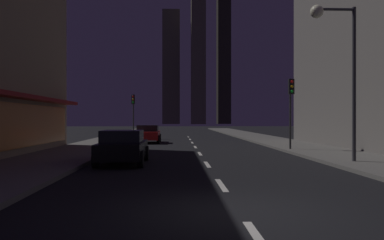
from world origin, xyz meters
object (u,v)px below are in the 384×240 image
(fire_hydrant_far_left, at_px, (107,141))
(traffic_light_near_right, at_px, (291,98))
(car_parked_near, at_px, (123,147))
(car_parked_far, at_px, (148,134))
(street_lamp_right, at_px, (335,45))
(traffic_light_far_left, at_px, (133,106))

(fire_hydrant_far_left, distance_m, traffic_light_near_right, 12.16)
(car_parked_near, bearing_deg, traffic_light_near_right, 34.00)
(car_parked_near, bearing_deg, car_parked_far, 90.00)
(street_lamp_right, bearing_deg, car_parked_far, 119.63)
(car_parked_near, relative_size, car_parked_far, 1.00)
(fire_hydrant_far_left, relative_size, traffic_light_near_right, 0.16)
(car_parked_far, xyz_separation_m, fire_hydrant_far_left, (-2.30, -5.77, -0.29))
(traffic_light_near_right, distance_m, traffic_light_far_left, 19.00)
(car_parked_near, xyz_separation_m, traffic_light_near_right, (9.10, 6.14, 2.45))
(street_lamp_right, bearing_deg, traffic_light_near_right, 88.99)
(car_parked_near, xyz_separation_m, car_parked_far, (0.00, 15.14, 0.00))
(car_parked_far, height_order, fire_hydrant_far_left, car_parked_far)
(traffic_light_near_right, height_order, street_lamp_right, street_lamp_right)
(car_parked_far, bearing_deg, traffic_light_near_right, -44.68)
(car_parked_near, bearing_deg, traffic_light_far_left, 95.02)
(car_parked_near, height_order, street_lamp_right, street_lamp_right)
(fire_hydrant_far_left, xyz_separation_m, traffic_light_near_right, (11.40, -3.23, 2.74))
(car_parked_far, relative_size, fire_hydrant_far_left, 6.48)
(car_parked_far, xyz_separation_m, traffic_light_near_right, (9.10, -9.00, 2.45))
(fire_hydrant_far_left, bearing_deg, traffic_light_near_right, -15.82)
(traffic_light_near_right, bearing_deg, car_parked_far, 135.32)
(car_parked_far, bearing_deg, car_parked_near, -90.00)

